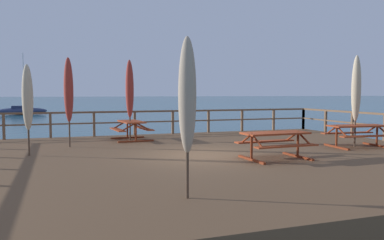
% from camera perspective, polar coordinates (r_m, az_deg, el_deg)
% --- Properties ---
extents(ground_plane, '(600.00, 600.00, 0.00)m').
position_cam_1_polar(ground_plane, '(12.04, 1.51, -9.03)').
color(ground_plane, '#2D5B6B').
extents(wooden_deck, '(16.24, 12.80, 0.83)m').
position_cam_1_polar(wooden_deck, '(11.96, 1.51, -7.09)').
color(wooden_deck, brown).
rests_on(wooden_deck, ground).
extents(railing_waterside_far, '(16.04, 0.10, 1.09)m').
position_cam_1_polar(railing_waterside_far, '(17.76, -5.58, 0.30)').
color(railing_waterside_far, brown).
rests_on(railing_waterside_far, wooden_deck).
extents(picnic_table_back_right, '(1.96, 1.47, 0.78)m').
position_cam_1_polar(picnic_table_back_right, '(11.33, 12.10, -2.80)').
color(picnic_table_back_right, '#993819').
rests_on(picnic_table_back_right, wooden_deck).
extents(picnic_table_front_left, '(2.10, 1.58, 0.78)m').
position_cam_1_polar(picnic_table_front_left, '(14.71, 23.01, -1.49)').
color(picnic_table_front_left, '#993819').
rests_on(picnic_table_front_left, wooden_deck).
extents(picnic_table_front_right, '(1.53, 1.79, 0.78)m').
position_cam_1_polar(picnic_table_front_right, '(15.70, -8.86, -0.93)').
color(picnic_table_front_right, '#993819').
rests_on(picnic_table_front_right, wooden_deck).
extents(patio_umbrella_short_back, '(0.32, 0.32, 3.18)m').
position_cam_1_polar(patio_umbrella_short_back, '(14.69, 22.89, 4.23)').
color(patio_umbrella_short_back, '#4C3828').
rests_on(patio_umbrella_short_back, wooden_deck).
extents(patio_umbrella_tall_back_right, '(0.32, 0.32, 3.18)m').
position_cam_1_polar(patio_umbrella_tall_back_right, '(15.59, -9.11, 4.46)').
color(patio_umbrella_tall_back_right, '#4C3828').
rests_on(patio_umbrella_tall_back_right, wooden_deck).
extents(patio_umbrella_short_front, '(0.32, 0.32, 3.10)m').
position_cam_1_polar(patio_umbrella_short_front, '(14.11, -17.61, 4.17)').
color(patio_umbrella_short_front, '#4C3828').
rests_on(patio_umbrella_short_front, wooden_deck).
extents(patio_umbrella_tall_mid_right, '(0.32, 0.32, 2.73)m').
position_cam_1_polar(patio_umbrella_tall_mid_right, '(12.57, -22.93, 3.02)').
color(patio_umbrella_tall_mid_right, '#4C3828').
rests_on(patio_umbrella_tall_mid_right, wooden_deck).
extents(patio_umbrella_tall_mid_left, '(0.32, 0.32, 2.87)m').
position_cam_1_polar(patio_umbrella_tall_mid_left, '(6.85, -0.70, 3.52)').
color(patio_umbrella_tall_mid_left, '#4C3828').
rests_on(patio_umbrella_tall_mid_left, wooden_deck).
extents(sailboat_distant, '(6.16, 2.40, 7.72)m').
position_cam_1_polar(sailboat_distant, '(53.30, -23.67, 1.27)').
color(sailboat_distant, navy).
rests_on(sailboat_distant, ground).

